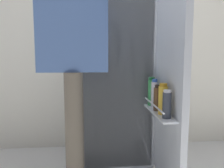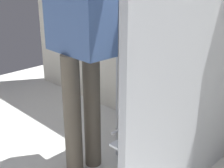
% 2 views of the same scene
% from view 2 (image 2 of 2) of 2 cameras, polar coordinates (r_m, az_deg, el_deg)
% --- Properties ---
extents(refrigerator, '(0.67, 1.19, 1.75)m').
position_cam_2_polar(refrigerator, '(2.10, 11.95, 6.35)').
color(refrigerator, silver).
rests_on(refrigerator, ground_plane).
extents(person, '(0.57, 0.81, 1.76)m').
position_cam_2_polar(person, '(1.92, -6.00, 11.41)').
color(person, '#665B4C').
rests_on(person, ground_plane).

